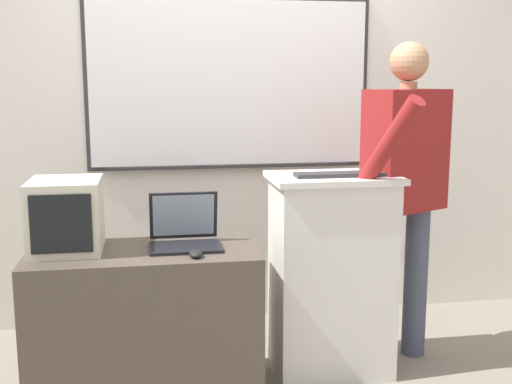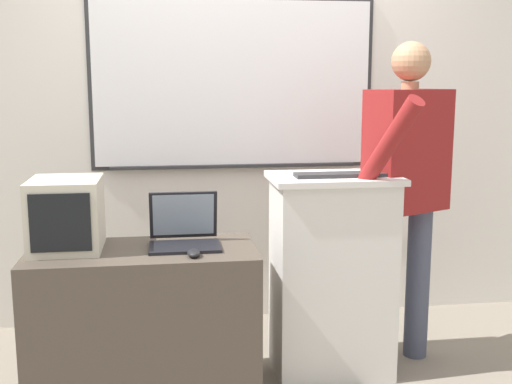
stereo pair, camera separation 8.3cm
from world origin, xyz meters
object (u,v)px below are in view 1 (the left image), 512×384
object	(u,v)px
computer_mouse_by_keyboard	(390,172)
side_desk	(145,324)
laptop	(185,231)
computer_mouse_by_laptop	(196,254)
crt_monitor	(66,215)
lectern_podium	(331,274)
person_presenter	(405,180)
wireless_keyboard	(339,174)

from	to	relation	value
computer_mouse_by_keyboard	side_desk	bearing A→B (deg)	-177.60
laptop	computer_mouse_by_laptop	bearing A→B (deg)	-81.02
laptop	computer_mouse_by_laptop	xyz separation A→B (m)	(0.04, -0.22, -0.05)
crt_monitor	lectern_podium	bearing A→B (deg)	2.85
computer_mouse_by_laptop	person_presenter	bearing A→B (deg)	16.65
computer_mouse_by_laptop	crt_monitor	bearing A→B (deg)	159.60
side_desk	computer_mouse_by_keyboard	world-z (taller)	computer_mouse_by_keyboard
wireless_keyboard	crt_monitor	distance (m)	1.34
side_desk	computer_mouse_by_laptop	distance (m)	0.48
lectern_podium	computer_mouse_by_laptop	distance (m)	0.81
lectern_podium	side_desk	size ratio (longest dim) A/B	0.97
person_presenter	crt_monitor	size ratio (longest dim) A/B	4.59
side_desk	wireless_keyboard	bearing A→B (deg)	3.87
person_presenter	computer_mouse_by_keyboard	distance (m)	0.20
computer_mouse_by_keyboard	person_presenter	bearing A→B (deg)	42.63
crt_monitor	side_desk	bearing A→B (deg)	-9.12
computer_mouse_by_keyboard	laptop	bearing A→B (deg)	179.49
wireless_keyboard	side_desk	bearing A→B (deg)	-176.13
lectern_podium	computer_mouse_by_keyboard	xyz separation A→B (m)	(0.28, -0.07, 0.54)
side_desk	wireless_keyboard	xyz separation A→B (m)	(0.98, 0.07, 0.70)
person_presenter	computer_mouse_by_keyboard	world-z (taller)	person_presenter
lectern_podium	computer_mouse_by_laptop	size ratio (longest dim) A/B	10.57
wireless_keyboard	computer_mouse_by_keyboard	world-z (taller)	computer_mouse_by_keyboard
lectern_podium	wireless_keyboard	distance (m)	0.54
computer_mouse_by_keyboard	crt_monitor	distance (m)	1.60
person_presenter	computer_mouse_by_laptop	xyz separation A→B (m)	(-1.14, -0.34, -0.26)
laptop	computer_mouse_by_keyboard	xyz separation A→B (m)	(1.04, -0.01, 0.27)
laptop	side_desk	bearing A→B (deg)	-163.21
side_desk	computer_mouse_by_keyboard	xyz separation A→B (m)	(1.24, 0.05, 0.71)
side_desk	crt_monitor	xyz separation A→B (m)	(-0.35, 0.06, 0.54)
wireless_keyboard	computer_mouse_by_laptop	distance (m)	0.84
lectern_podium	wireless_keyboard	size ratio (longest dim) A/B	2.33
laptop	wireless_keyboard	size ratio (longest dim) A/B	0.75
wireless_keyboard	computer_mouse_by_keyboard	bearing A→B (deg)	-3.18
wireless_keyboard	crt_monitor	xyz separation A→B (m)	(-1.33, -0.01, -0.16)
lectern_podium	crt_monitor	xyz separation A→B (m)	(-1.32, -0.07, 0.38)
laptop	computer_mouse_by_keyboard	bearing A→B (deg)	-0.51
wireless_keyboard	computer_mouse_by_laptop	size ratio (longest dim) A/B	4.53
lectern_podium	person_presenter	xyz separation A→B (m)	(0.41, 0.06, 0.48)
crt_monitor	computer_mouse_by_keyboard	bearing A→B (deg)	-0.15
person_presenter	computer_mouse_by_keyboard	xyz separation A→B (m)	(-0.14, -0.13, 0.06)
side_desk	computer_mouse_by_keyboard	size ratio (longest dim) A/B	10.89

